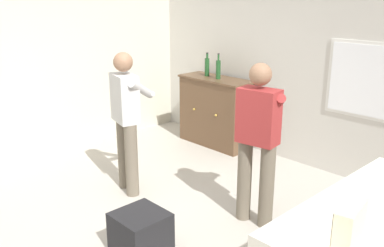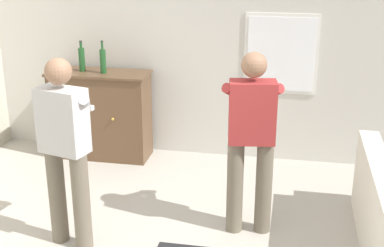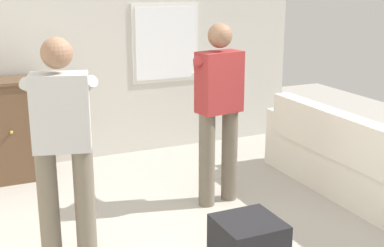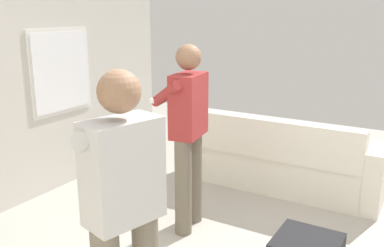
{
  "view_description": "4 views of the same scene",
  "coord_description": "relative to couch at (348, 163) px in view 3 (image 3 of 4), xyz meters",
  "views": [
    {
      "loc": [
        3.2,
        -2.38,
        2.32
      ],
      "look_at": [
        0.3,
        0.38,
        1.08
      ],
      "focal_mm": 40.0,
      "sensor_mm": 36.0,
      "label": 1
    },
    {
      "loc": [
        1.06,
        -3.52,
        2.6
      ],
      "look_at": [
        0.28,
        0.54,
        1.13
      ],
      "focal_mm": 50.0,
      "sensor_mm": 36.0,
      "label": 2
    },
    {
      "loc": [
        -1.43,
        -3.33,
        2.07
      ],
      "look_at": [
        0.22,
        0.3,
        0.97
      ],
      "focal_mm": 50.0,
      "sensor_mm": 36.0,
      "label": 3
    },
    {
      "loc": [
        -2.35,
        -1.01,
        1.95
      ],
      "look_at": [
        0.29,
        0.55,
        1.14
      ],
      "focal_mm": 40.0,
      "sensor_mm": 36.0,
      "label": 4
    }
  ],
  "objects": [
    {
      "name": "couch",
      "position": [
        0.0,
        0.0,
        0.0
      ],
      "size": [
        0.57,
        2.26,
        0.85
      ],
      "color": "silver",
      "rests_on": "ground"
    },
    {
      "name": "person_standing_right",
      "position": [
        -1.23,
        0.38,
        0.61
      ],
      "size": [
        0.55,
        0.5,
        1.68
      ],
      "color": "#6B6051",
      "rests_on": "ground"
    },
    {
      "name": "wall_back_with_window",
      "position": [
        -1.95,
        2.17,
        1.07
      ],
      "size": [
        5.2,
        0.15,
        2.8
      ],
      "color": "beige",
      "rests_on": "ground"
    },
    {
      "name": "person_standing_left",
      "position": [
        -2.74,
        -0.14,
        0.61
      ],
      "size": [
        0.54,
        0.52,
        1.68
      ],
      "color": "#6B6051",
      "rests_on": "ground"
    },
    {
      "name": "ottoman",
      "position": [
        -1.6,
        -0.83,
        -0.12
      ],
      "size": [
        0.44,
        0.44,
        0.4
      ],
      "primitive_type": "cube",
      "color": "black",
      "rests_on": "ground"
    }
  ]
}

